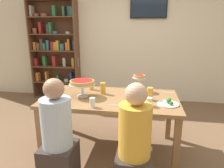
% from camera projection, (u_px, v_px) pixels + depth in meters
% --- Properties ---
extents(ground_plane, '(12.00, 12.00, 0.00)m').
position_uv_depth(ground_plane, '(111.00, 148.00, 2.83)').
color(ground_plane, brown).
extents(rear_partition, '(8.00, 0.12, 2.80)m').
position_uv_depth(rear_partition, '(127.00, 38.00, 4.56)').
color(rear_partition, beige).
rests_on(rear_partition, ground_plane).
extents(dining_table, '(1.71, 0.93, 0.74)m').
position_uv_depth(dining_table, '(111.00, 103.00, 2.66)').
color(dining_table, olive).
rests_on(dining_table, ground_plane).
extents(bookshelf, '(1.10, 0.30, 2.21)m').
position_uv_depth(bookshelf, '(55.00, 49.00, 4.70)').
color(bookshelf, brown).
rests_on(bookshelf, ground_plane).
extents(television, '(0.76, 0.05, 0.44)m').
position_uv_depth(television, '(149.00, 7.00, 4.24)').
color(television, black).
extents(diner_near_right, '(0.34, 0.34, 1.15)m').
position_uv_depth(diner_near_right, '(134.00, 151.00, 1.90)').
color(diner_near_right, '#382D28').
rests_on(diner_near_right, ground_plane).
extents(diner_near_left, '(0.34, 0.34, 1.15)m').
position_uv_depth(diner_near_left, '(58.00, 142.00, 2.05)').
color(diner_near_left, '#382D28').
rests_on(diner_near_left, ground_plane).
extents(deep_dish_pizza_stand, '(0.34, 0.34, 0.22)m').
position_uv_depth(deep_dish_pizza_stand, '(82.00, 83.00, 2.63)').
color(deep_dish_pizza_stand, silver).
rests_on(deep_dish_pizza_stand, dining_table).
extents(personal_pizza_stand, '(0.19, 0.19, 0.24)m').
position_uv_depth(personal_pizza_stand, '(139.00, 80.00, 2.84)').
color(personal_pizza_stand, silver).
rests_on(personal_pizza_stand, dining_table).
extents(salad_plate_near_diner, '(0.25, 0.25, 0.07)m').
position_uv_depth(salad_plate_near_diner, '(168.00, 103.00, 2.38)').
color(salad_plate_near_diner, white).
rests_on(salad_plate_near_diner, dining_table).
extents(salad_plate_far_diner, '(0.23, 0.23, 0.06)m').
position_uv_depth(salad_plate_far_diner, '(58.00, 100.00, 2.48)').
color(salad_plate_far_diner, white).
rests_on(salad_plate_far_diner, dining_table).
extents(beer_glass_amber_tall, '(0.07, 0.07, 0.16)m').
position_uv_depth(beer_glass_amber_tall, '(103.00, 88.00, 2.75)').
color(beer_glass_amber_tall, gold).
rests_on(beer_glass_amber_tall, dining_table).
extents(beer_glass_amber_short, '(0.08, 0.08, 0.16)m').
position_uv_depth(beer_glass_amber_short, '(150.00, 94.00, 2.51)').
color(beer_glass_amber_short, gold).
rests_on(beer_glass_amber_short, dining_table).
extents(beer_glass_amber_spare, '(0.07, 0.07, 0.14)m').
position_uv_depth(beer_glass_amber_spare, '(91.00, 85.00, 2.95)').
color(beer_glass_amber_spare, gold).
rests_on(beer_glass_amber_spare, dining_table).
extents(water_glass_clear_near, '(0.08, 0.08, 0.10)m').
position_uv_depth(water_glass_clear_near, '(149.00, 102.00, 2.32)').
color(water_glass_clear_near, white).
rests_on(water_glass_clear_near, dining_table).
extents(water_glass_clear_far, '(0.06, 0.06, 0.11)m').
position_uv_depth(water_glass_clear_far, '(92.00, 102.00, 2.28)').
color(water_glass_clear_far, white).
rests_on(water_glass_clear_far, dining_table).
extents(water_glass_clear_spare, '(0.06, 0.06, 0.12)m').
position_uv_depth(water_glass_clear_spare, '(139.00, 93.00, 2.59)').
color(water_glass_clear_spare, white).
rests_on(water_glass_clear_spare, dining_table).
extents(cutlery_fork_near, '(0.18, 0.06, 0.00)m').
position_uv_depth(cutlery_fork_near, '(133.00, 109.00, 2.25)').
color(cutlery_fork_near, silver).
rests_on(cutlery_fork_near, dining_table).
extents(cutlery_knife_near, '(0.18, 0.02, 0.00)m').
position_uv_depth(cutlery_knife_near, '(116.00, 105.00, 2.34)').
color(cutlery_knife_near, silver).
rests_on(cutlery_knife_near, dining_table).
extents(cutlery_fork_far, '(0.18, 0.04, 0.00)m').
position_uv_depth(cutlery_fork_far, '(168.00, 93.00, 2.82)').
color(cutlery_fork_far, silver).
rests_on(cutlery_fork_far, dining_table).
extents(cutlery_knife_far, '(0.18, 0.03, 0.00)m').
position_uv_depth(cutlery_knife_far, '(65.00, 88.00, 3.05)').
color(cutlery_knife_far, silver).
rests_on(cutlery_knife_far, dining_table).
extents(cutlery_spare_fork, '(0.18, 0.02, 0.00)m').
position_uv_depth(cutlery_spare_fork, '(84.00, 88.00, 3.02)').
color(cutlery_spare_fork, silver).
rests_on(cutlery_spare_fork, dining_table).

